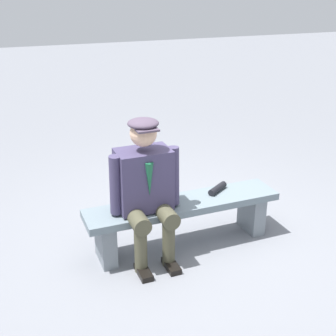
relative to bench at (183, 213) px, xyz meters
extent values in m
plane|color=slate|center=(0.00, 0.00, -0.32)|extent=(30.00, 30.00, 0.00)
cube|color=slate|center=(0.00, 0.00, 0.09)|extent=(1.81, 0.38, 0.07)
cube|color=slate|center=(-0.74, 0.00, -0.13)|extent=(0.13, 0.32, 0.38)
cube|color=slate|center=(0.74, 0.00, -0.13)|extent=(0.13, 0.32, 0.38)
cube|color=#3E3757|center=(0.37, 0.00, 0.41)|extent=(0.46, 0.29, 0.53)
cylinder|color=#1E2338|center=(0.37, 0.00, 0.64)|extent=(0.25, 0.25, 0.06)
cone|color=#195938|center=(0.37, 0.15, 0.47)|extent=(0.07, 0.07, 0.29)
sphere|color=#DBAD8C|center=(0.37, 0.02, 0.82)|extent=(0.22, 0.22, 0.22)
ellipsoid|color=#493C4D|center=(0.37, 0.02, 0.91)|extent=(0.26, 0.26, 0.08)
cube|color=#493C4D|center=(0.37, 0.12, 0.88)|extent=(0.18, 0.10, 0.02)
cylinder|color=#4A4834|center=(0.25, 0.13, 0.14)|extent=(0.15, 0.44, 0.15)
cylinder|color=#4A4834|center=(0.25, 0.26, -0.09)|extent=(0.11, 0.11, 0.46)
cube|color=black|center=(0.25, 0.32, -0.30)|extent=(0.10, 0.24, 0.05)
cylinder|color=#3E3757|center=(0.11, 0.04, 0.41)|extent=(0.10, 0.12, 0.53)
cylinder|color=#4A4834|center=(0.50, 0.13, 0.14)|extent=(0.15, 0.44, 0.15)
cylinder|color=#4A4834|center=(0.50, 0.26, -0.09)|extent=(0.11, 0.11, 0.46)
cube|color=black|center=(0.50, 0.32, -0.30)|extent=(0.10, 0.24, 0.05)
cylinder|color=#3E3757|center=(0.63, 0.04, 0.41)|extent=(0.11, 0.13, 0.53)
cylinder|color=black|center=(-0.38, -0.07, 0.16)|extent=(0.24, 0.19, 0.06)
camera|label=1|loc=(1.47, 3.31, 1.96)|focal=47.81mm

